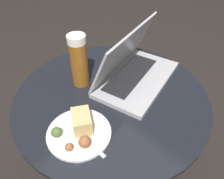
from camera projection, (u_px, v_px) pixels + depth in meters
ground_plane at (111, 164)px, 1.17m from camera, size 6.00×6.00×0.00m
table at (111, 118)px, 0.93m from camera, size 0.74×0.74×0.51m
laptop at (133, 70)px, 0.88m from camera, size 0.42×0.30×0.22m
beer_glass at (79, 61)px, 0.82m from camera, size 0.07×0.07×0.21m
snack_plate at (79, 129)px, 0.69m from camera, size 0.21×0.21×0.07m
fork at (83, 137)px, 0.69m from camera, size 0.02×0.17×0.00m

